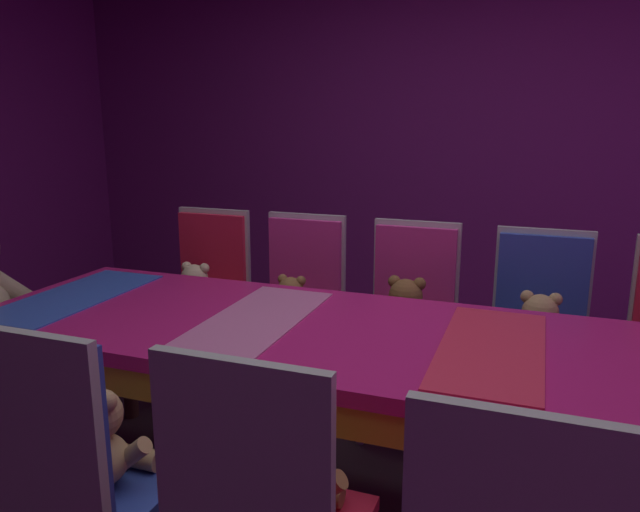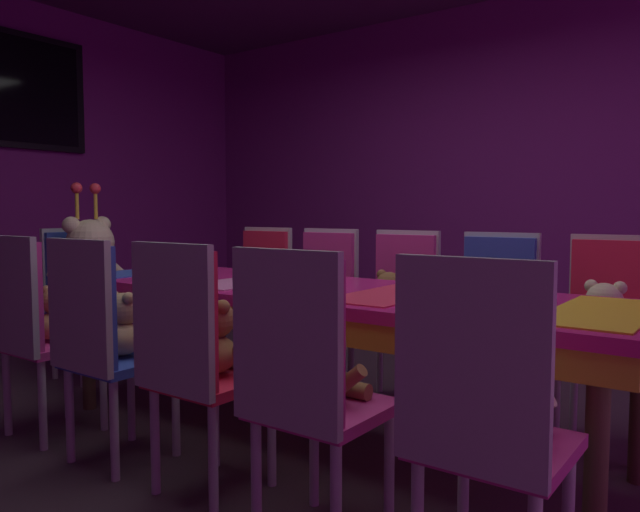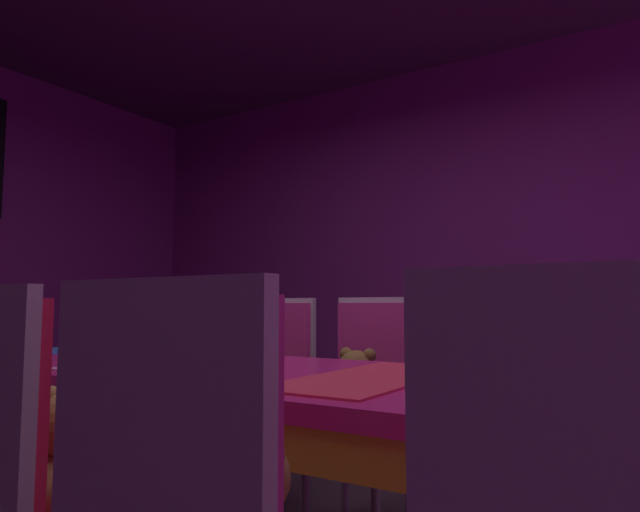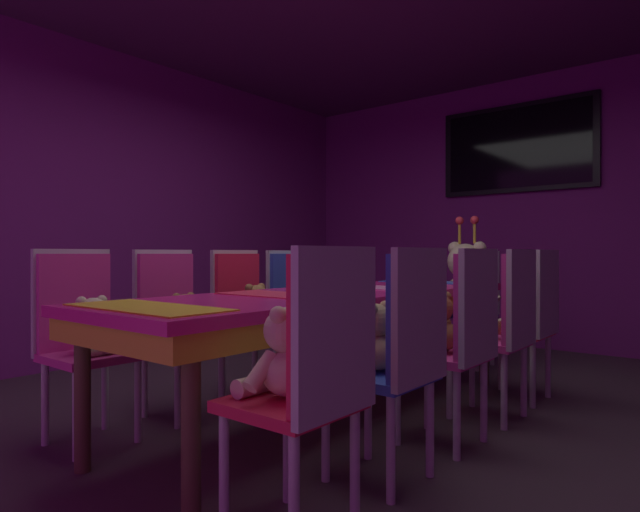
{
  "view_description": "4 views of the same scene",
  "coord_description": "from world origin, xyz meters",
  "px_view_note": "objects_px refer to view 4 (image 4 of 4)",
  "views": [
    {
      "loc": [
        -1.88,
        -0.52,
        1.46
      ],
      "look_at": [
        0.23,
        0.25,
        0.94
      ],
      "focal_mm": 33.8,
      "sensor_mm": 36.0,
      "label": 1
    },
    {
      "loc": [
        -2.33,
        -1.7,
        1.1
      ],
      "look_at": [
        -0.24,
        -0.18,
        0.91
      ],
      "focal_mm": 34.45,
      "sensor_mm": 36.0,
      "label": 2
    },
    {
      "loc": [
        -1.46,
        -1.15,
        0.95
      ],
      "look_at": [
        0.17,
        -0.13,
        1.12
      ],
      "focal_mm": 31.51,
      "sensor_mm": 36.0,
      "label": 3
    },
    {
      "loc": [
        1.92,
        -2.5,
        0.96
      ],
      "look_at": [
        0.1,
        -0.24,
        0.95
      ],
      "focal_mm": 30.25,
      "sensor_mm": 36.0,
      "label": 4
    }
  ],
  "objects_px": {
    "throne_chair": "(473,295)",
    "teddy_left_1": "(186,319)",
    "chair_left_1": "(171,314)",
    "teddy_left_3": "(308,304)",
    "teddy_right_2": "(437,326)",
    "wall_tv": "(517,148)",
    "chair_right_0": "(318,364)",
    "chair_right_1": "(404,342)",
    "teddy_right_3": "(484,320)",
    "chair_left_2": "(243,307)",
    "teddy_right_4": "(513,311)",
    "chair_left_4": "(337,297)",
    "king_teddy_bear": "(465,282)",
    "chair_right_4": "(535,310)",
    "chair_right_3": "(508,317)",
    "teddy_right_0": "(285,358)",
    "teddy_left_0": "(94,329)",
    "teddy_left_2": "(257,310)",
    "chair_left_3": "(293,301)",
    "chair_left_0": "(80,324)",
    "teddy_right_1": "(374,341)",
    "teddy_left_4": "(351,300)",
    "chair_right_2": "(464,328)",
    "banquet_table": "(333,306)"
  },
  "relations": [
    {
      "from": "chair_left_0",
      "to": "chair_right_2",
      "type": "bearing_deg",
      "value": 34.7
    },
    {
      "from": "teddy_right_1",
      "to": "teddy_left_0",
      "type": "bearing_deg",
      "value": 22.78
    },
    {
      "from": "king_teddy_bear",
      "to": "wall_tv",
      "type": "bearing_deg",
      "value": 180.0
    },
    {
      "from": "teddy_right_3",
      "to": "king_teddy_bear",
      "type": "relative_size",
      "value": 0.33
    },
    {
      "from": "chair_left_0",
      "to": "chair_right_4",
      "type": "xyz_separation_m",
      "value": [
        1.62,
        2.21,
        0.0
      ]
    },
    {
      "from": "teddy_right_2",
      "to": "throne_chair",
      "type": "bearing_deg",
      "value": -71.62
    },
    {
      "from": "chair_left_1",
      "to": "wall_tv",
      "type": "xyz_separation_m",
      "value": [
        0.83,
        3.64,
        1.45
      ]
    },
    {
      "from": "wall_tv",
      "to": "teddy_left_1",
      "type": "bearing_deg",
      "value": -100.69
    },
    {
      "from": "chair_left_1",
      "to": "teddy_left_3",
      "type": "relative_size",
      "value": 3.21
    },
    {
      "from": "teddy_right_3",
      "to": "teddy_left_0",
      "type": "bearing_deg",
      "value": 51.38
    },
    {
      "from": "chair_left_4",
      "to": "king_teddy_bear",
      "type": "xyz_separation_m",
      "value": [
        0.82,
        0.72,
        0.12
      ]
    },
    {
      "from": "chair_left_2",
      "to": "teddy_right_1",
      "type": "xyz_separation_m",
      "value": [
        1.45,
        -0.58,
        -0.01
      ]
    },
    {
      "from": "chair_left_0",
      "to": "teddy_left_4",
      "type": "relative_size",
      "value": 3.41
    },
    {
      "from": "teddy_left_3",
      "to": "teddy_right_0",
      "type": "height_order",
      "value": "teddy_right_0"
    },
    {
      "from": "throne_chair",
      "to": "teddy_left_1",
      "type": "bearing_deg",
      "value": -15.15
    },
    {
      "from": "chair_right_3",
      "to": "teddy_right_3",
      "type": "relative_size",
      "value": 3.61
    },
    {
      "from": "teddy_left_1",
      "to": "teddy_right_4",
      "type": "relative_size",
      "value": 0.97
    },
    {
      "from": "teddy_right_0",
      "to": "wall_tv",
      "type": "relative_size",
      "value": 0.22
    },
    {
      "from": "throne_chair",
      "to": "teddy_left_0",
      "type": "bearing_deg",
      "value": -12.02
    },
    {
      "from": "teddy_left_2",
      "to": "chair_right_1",
      "type": "bearing_deg",
      "value": -21.83
    },
    {
      "from": "teddy_right_3",
      "to": "chair_left_2",
      "type": "bearing_deg",
      "value": 20.36
    },
    {
      "from": "chair_left_4",
      "to": "teddy_left_0",
      "type": "bearing_deg",
      "value": -85.99
    },
    {
      "from": "teddy_left_3",
      "to": "king_teddy_bear",
      "type": "relative_size",
      "value": 0.37
    },
    {
      "from": "teddy_left_0",
      "to": "teddy_left_3",
      "type": "distance_m",
      "value": 1.68
    },
    {
      "from": "banquet_table",
      "to": "chair_left_4",
      "type": "relative_size",
      "value": 2.96
    },
    {
      "from": "throne_chair",
      "to": "teddy_right_0",
      "type": "bearing_deg",
      "value": 11.79
    },
    {
      "from": "teddy_left_2",
      "to": "chair_left_3",
      "type": "distance_m",
      "value": 0.57
    },
    {
      "from": "chair_left_1",
      "to": "chair_right_3",
      "type": "bearing_deg",
      "value": 33.75
    },
    {
      "from": "teddy_left_3",
      "to": "wall_tv",
      "type": "bearing_deg",
      "value": 75.06
    },
    {
      "from": "chair_left_1",
      "to": "teddy_left_3",
      "type": "bearing_deg",
      "value": 82.13
    },
    {
      "from": "chair_left_1",
      "to": "teddy_left_1",
      "type": "height_order",
      "value": "chair_left_1"
    },
    {
      "from": "throne_chair",
      "to": "king_teddy_bear",
      "type": "distance_m",
      "value": 0.21
    },
    {
      "from": "chair_right_1",
      "to": "chair_left_0",
      "type": "bearing_deg",
      "value": 19.01
    },
    {
      "from": "teddy_left_1",
      "to": "teddy_right_4",
      "type": "height_order",
      "value": "teddy_right_4"
    },
    {
      "from": "chair_right_0",
      "to": "chair_right_1",
      "type": "relative_size",
      "value": 1.0
    },
    {
      "from": "chair_left_2",
      "to": "teddy_left_3",
      "type": "relative_size",
      "value": 3.21
    },
    {
      "from": "chair_right_0",
      "to": "teddy_right_3",
      "type": "height_order",
      "value": "chair_right_0"
    },
    {
      "from": "chair_right_3",
      "to": "chair_right_0",
      "type": "bearing_deg",
      "value": 89.15
    },
    {
      "from": "wall_tv",
      "to": "chair_left_2",
      "type": "bearing_deg",
      "value": -104.5
    },
    {
      "from": "teddy_left_2",
      "to": "teddy_right_1",
      "type": "relative_size",
      "value": 1.02
    },
    {
      "from": "teddy_right_4",
      "to": "chair_right_1",
      "type": "bearing_deg",
      "value": 94.53
    },
    {
      "from": "chair_right_0",
      "to": "chair_right_3",
      "type": "bearing_deg",
      "value": -90.85
    },
    {
      "from": "throne_chair",
      "to": "wall_tv",
      "type": "distance_m",
      "value": 1.83
    },
    {
      "from": "teddy_left_4",
      "to": "chair_right_1",
      "type": "distance_m",
      "value": 2.23
    },
    {
      "from": "chair_left_4",
      "to": "chair_right_2",
      "type": "relative_size",
      "value": 1.0
    },
    {
      "from": "chair_right_3",
      "to": "wall_tv",
      "type": "distance_m",
      "value": 3.04
    },
    {
      "from": "chair_left_0",
      "to": "king_teddy_bear",
      "type": "relative_size",
      "value": 1.2
    },
    {
      "from": "teddy_left_1",
      "to": "chair_right_4",
      "type": "xyz_separation_m",
      "value": [
        1.5,
        1.63,
        0.02
      ]
    },
    {
      "from": "chair_left_4",
      "to": "chair_right_4",
      "type": "xyz_separation_m",
      "value": [
        1.63,
        -0.02,
        0.0
      ]
    },
    {
      "from": "chair_right_4",
      "to": "king_teddy_bear",
      "type": "distance_m",
      "value": 1.1
    }
  ]
}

